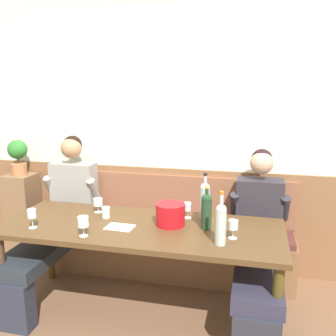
# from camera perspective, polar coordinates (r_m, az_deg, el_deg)

# --- Properties ---
(ground_plane) EXTENTS (6.80, 6.80, 0.02)m
(ground_plane) POSITION_cam_1_polar(r_m,az_deg,el_deg) (3.10, -4.85, -22.91)
(ground_plane) COLOR brown
(ground_plane) RESTS_ON ground
(room_wall_back) EXTENTS (6.80, 0.08, 2.80)m
(room_wall_back) POSITION_cam_1_polar(r_m,az_deg,el_deg) (3.60, 0.11, 6.37)
(room_wall_back) COLOR silver
(room_wall_back) RESTS_ON ground
(wood_wainscot_panel) EXTENTS (6.80, 0.03, 1.00)m
(wood_wainscot_panel) POSITION_cam_1_polar(r_m,az_deg,el_deg) (3.75, -0.08, -7.52)
(wood_wainscot_panel) COLOR brown
(wood_wainscot_panel) RESTS_ON ground
(wall_bench) EXTENTS (2.45, 0.42, 0.94)m
(wall_bench) POSITION_cam_1_polar(r_m,az_deg,el_deg) (3.65, -0.85, -11.85)
(wall_bench) COLOR brown
(wall_bench) RESTS_ON ground
(dining_table) EXTENTS (2.15, 0.81, 0.74)m
(dining_table) POSITION_cam_1_polar(r_m,az_deg,el_deg) (2.90, -4.17, -10.35)
(dining_table) COLOR #52381E
(dining_table) RESTS_ON ground
(person_left_seat) EXTENTS (0.53, 1.24, 1.32)m
(person_left_seat) POSITION_cam_1_polar(r_m,az_deg,el_deg) (3.52, -16.71, -7.25)
(person_left_seat) COLOR #282B3B
(person_left_seat) RESTS_ON ground
(person_right_seat) EXTENTS (0.50, 1.24, 1.26)m
(person_right_seat) POSITION_cam_1_polar(r_m,az_deg,el_deg) (3.09, 13.78, -10.18)
(person_right_seat) COLOR #2A2B35
(person_right_seat) RESTS_ON ground
(ice_bucket) EXTENTS (0.22, 0.22, 0.17)m
(ice_bucket) POSITION_cam_1_polar(r_m,az_deg,el_deg) (2.85, 0.37, -7.17)
(ice_bucket) COLOR red
(ice_bucket) RESTS_ON dining_table
(wine_bottle_green_tall) EXTENTS (0.07, 0.07, 0.37)m
(wine_bottle_green_tall) POSITION_cam_1_polar(r_m,az_deg,el_deg) (2.51, 8.14, -8.33)
(wine_bottle_green_tall) COLOR #B2C6BD
(wine_bottle_green_tall) RESTS_ON dining_table
(wine_bottle_clear_water) EXTENTS (0.08, 0.08, 0.38)m
(wine_bottle_clear_water) POSITION_cam_1_polar(r_m,az_deg,el_deg) (2.95, 5.70, -4.90)
(wine_bottle_clear_water) COLOR #AFC0C8
(wine_bottle_clear_water) RESTS_ON dining_table
(wine_bottle_amber_mid) EXTENTS (0.08, 0.08, 0.33)m
(wine_bottle_amber_mid) POSITION_cam_1_polar(r_m,az_deg,el_deg) (2.77, 5.94, -6.44)
(wine_bottle_amber_mid) COLOR #203E24
(wine_bottle_amber_mid) RESTS_ON dining_table
(wine_glass_by_bottle) EXTENTS (0.07, 0.07, 0.15)m
(wine_glass_by_bottle) POSITION_cam_1_polar(r_m,az_deg,el_deg) (2.96, -20.26, -6.69)
(wine_glass_by_bottle) COLOR silver
(wine_glass_by_bottle) RESTS_ON dining_table
(wine_glass_left_end) EXTENTS (0.08, 0.08, 0.12)m
(wine_glass_left_end) POSITION_cam_1_polar(r_m,az_deg,el_deg) (3.18, -10.74, -5.24)
(wine_glass_left_end) COLOR silver
(wine_glass_left_end) RESTS_ON dining_table
(wine_glass_center_rear) EXTENTS (0.08, 0.08, 0.15)m
(wine_glass_center_rear) POSITION_cam_1_polar(r_m,az_deg,el_deg) (2.70, -12.95, -8.21)
(wine_glass_center_rear) COLOR silver
(wine_glass_center_rear) RESTS_ON dining_table
(wine_glass_mid_left) EXTENTS (0.06, 0.06, 0.13)m
(wine_glass_mid_left) POSITION_cam_1_polar(r_m,az_deg,el_deg) (2.99, 3.01, -6.07)
(wine_glass_mid_left) COLOR silver
(wine_glass_mid_left) RESTS_ON dining_table
(wine_glass_center_front) EXTENTS (0.07, 0.07, 0.13)m
(wine_glass_center_front) POSITION_cam_1_polar(r_m,az_deg,el_deg) (2.64, 10.00, -8.75)
(wine_glass_center_front) COLOR silver
(wine_glass_center_front) RESTS_ON dining_table
(water_tumbler_right) EXTENTS (0.07, 0.07, 0.09)m
(water_tumbler_right) POSITION_cam_1_polar(r_m,az_deg,el_deg) (3.06, -9.55, -6.77)
(water_tumbler_right) COLOR silver
(water_tumbler_right) RESTS_ON dining_table
(tasting_sheet_left_guest) EXTENTS (0.22, 0.16, 0.00)m
(tasting_sheet_left_guest) POSITION_cam_1_polar(r_m,az_deg,el_deg) (2.85, -7.43, -9.01)
(tasting_sheet_left_guest) COLOR white
(tasting_sheet_left_guest) RESTS_ON dining_table
(corner_pedestal) EXTENTS (0.28, 0.28, 0.89)m
(corner_pedestal) POSITION_cam_1_polar(r_m,az_deg,el_deg) (4.22, -21.39, -6.86)
(corner_pedestal) COLOR brown
(corner_pedestal) RESTS_ON ground
(potted_plant) EXTENTS (0.20, 0.20, 0.36)m
(potted_plant) POSITION_cam_1_polar(r_m,az_deg,el_deg) (4.06, -22.12, 1.87)
(potted_plant) COLOR #AD6D44
(potted_plant) RESTS_ON corner_pedestal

